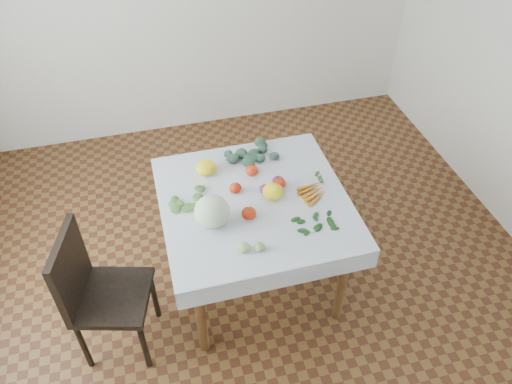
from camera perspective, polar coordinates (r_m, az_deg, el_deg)
ground at (r=3.57m, az=-0.16°, el=-9.78°), size 4.00×4.00×0.00m
table at (r=3.08m, az=-0.18°, el=-2.32°), size 1.00×1.00×0.75m
tablecloth at (r=3.01m, az=-0.18°, el=-0.98°), size 1.12×1.12×0.01m
chair at (r=3.01m, az=-17.91°, el=-10.43°), size 0.51×0.51×0.92m
cabbage at (r=2.82m, az=-5.06°, el=-2.25°), size 0.27×0.27×0.18m
tomato_a at (r=3.05m, az=-2.37°, el=0.46°), size 0.09×0.09×0.06m
tomato_b at (r=3.17m, az=-0.45°, el=2.50°), size 0.11×0.11×0.07m
tomato_c at (r=3.08m, az=2.71°, el=1.01°), size 0.10×0.10×0.07m
tomato_d at (r=2.88m, az=-0.82°, el=-2.46°), size 0.11×0.11×0.08m
heirloom_back at (r=3.19m, az=-5.71°, el=2.79°), size 0.17×0.17×0.09m
heirloom_front at (r=3.01m, az=1.96°, el=0.09°), size 0.13×0.13×0.09m
onion_a at (r=3.04m, az=1.02°, el=0.35°), size 0.08×0.08×0.06m
onion_b at (r=3.09m, az=2.57°, el=1.23°), size 0.09×0.09×0.07m
tomatillo_cluster at (r=2.72m, az=-0.06°, el=-6.20°), size 0.10×0.14×0.05m
carrot_bunch at (r=3.07m, az=6.53°, el=0.00°), size 0.18×0.21×0.03m
kale_bunch at (r=3.36m, az=-0.68°, el=4.88°), size 0.31×0.30×0.04m
basil_bunch at (r=2.88m, az=7.00°, el=-3.78°), size 0.24×0.16×0.01m
dill_bunch at (r=3.03m, az=-7.59°, el=-0.70°), size 0.21×0.21×0.02m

